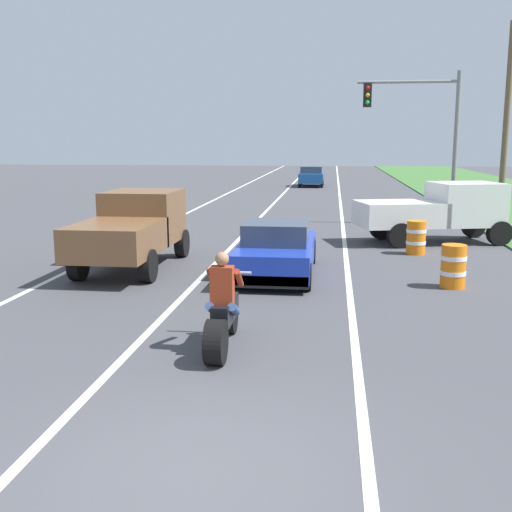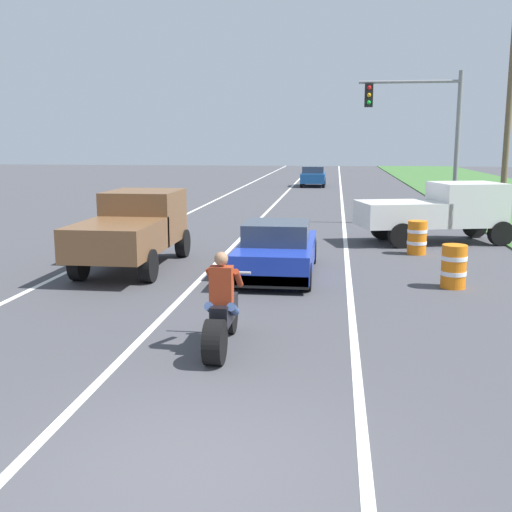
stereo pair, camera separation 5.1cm
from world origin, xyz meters
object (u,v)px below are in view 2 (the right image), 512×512
object	(u,v)px
pickup_truck_left_lane_brown	(134,227)
traffic_light_mast_near	(427,125)
motorcycle_with_rider	(222,315)
distant_car_far_ahead	(313,176)
construction_barrel_mid	(417,237)
pickup_truck_right_shoulder_white	(439,209)
construction_barrel_nearest	(454,266)
sports_car_blue	(277,251)

from	to	relation	value
pickup_truck_left_lane_brown	traffic_light_mast_near	xyz separation A→B (m)	(8.76, 9.78, 2.85)
motorcycle_with_rider	distant_car_far_ahead	xyz separation A→B (m)	(0.07, 37.15, 0.18)
traffic_light_mast_near	construction_barrel_mid	distance (m)	7.66
motorcycle_with_rider	pickup_truck_right_shoulder_white	distance (m)	12.67
traffic_light_mast_near	construction_barrel_nearest	world-z (taller)	traffic_light_mast_near
pickup_truck_right_shoulder_white	distant_car_far_ahead	bearing A→B (deg)	101.25
pickup_truck_left_lane_brown	distant_car_far_ahead	bearing A→B (deg)	83.40
pickup_truck_left_lane_brown	traffic_light_mast_near	size ratio (longest dim) A/B	0.80
pickup_truck_left_lane_brown	construction_barrel_nearest	xyz separation A→B (m)	(7.98, -1.26, -0.60)
motorcycle_with_rider	construction_barrel_nearest	xyz separation A→B (m)	(4.48, 4.97, -0.09)
pickup_truck_right_shoulder_white	construction_barrel_nearest	size ratio (longest dim) A/B	5.14
construction_barrel_mid	distant_car_far_ahead	size ratio (longest dim) A/B	0.25
motorcycle_with_rider	construction_barrel_nearest	world-z (taller)	motorcycle_with_rider
sports_car_blue	construction_barrel_mid	bearing A→B (deg)	42.05
construction_barrel_nearest	sports_car_blue	bearing A→B (deg)	168.83
motorcycle_with_rider	pickup_truck_left_lane_brown	distance (m)	7.17
motorcycle_with_rider	sports_car_blue	size ratio (longest dim) A/B	0.51
construction_barrel_mid	sports_car_blue	bearing A→B (deg)	-137.95
motorcycle_with_rider	construction_barrel_mid	xyz separation A→B (m)	(4.19, 9.26, -0.09)
distant_car_far_ahead	traffic_light_mast_near	bearing A→B (deg)	-76.22
construction_barrel_nearest	construction_barrel_mid	bearing A→B (deg)	93.85
traffic_light_mast_near	construction_barrel_nearest	distance (m)	11.60
pickup_truck_right_shoulder_white	construction_barrel_mid	xyz separation A→B (m)	(-0.98, -2.29, -0.60)
sports_car_blue	traffic_light_mast_near	world-z (taller)	traffic_light_mast_near
motorcycle_with_rider	pickup_truck_left_lane_brown	bearing A→B (deg)	119.35
pickup_truck_left_lane_brown	construction_barrel_mid	world-z (taller)	pickup_truck_left_lane_brown
sports_car_blue	construction_barrel_nearest	xyz separation A→B (m)	(4.14, -0.82, -0.13)
construction_barrel_nearest	motorcycle_with_rider	bearing A→B (deg)	-132.04
pickup_truck_left_lane_brown	pickup_truck_right_shoulder_white	size ratio (longest dim) A/B	0.93
sports_car_blue	distant_car_far_ahead	world-z (taller)	distant_car_far_ahead
sports_car_blue	construction_barrel_mid	xyz separation A→B (m)	(3.85, 3.47, -0.13)
distant_car_far_ahead	construction_barrel_mid	bearing A→B (deg)	-81.61
pickup_truck_left_lane_brown	distant_car_far_ahead	world-z (taller)	pickup_truck_left_lane_brown
distant_car_far_ahead	construction_barrel_nearest	bearing A→B (deg)	-82.21
sports_car_blue	traffic_light_mast_near	xyz separation A→B (m)	(4.92, 10.23, 3.32)
sports_car_blue	construction_barrel_nearest	world-z (taller)	sports_car_blue
motorcycle_with_rider	construction_barrel_mid	world-z (taller)	motorcycle_with_rider
sports_car_blue	pickup_truck_left_lane_brown	world-z (taller)	pickup_truck_left_lane_brown
pickup_truck_left_lane_brown	distant_car_far_ahead	xyz separation A→B (m)	(3.58, 30.92, -0.33)
distant_car_far_ahead	pickup_truck_right_shoulder_white	bearing A→B (deg)	-78.75
motorcycle_with_rider	pickup_truck_right_shoulder_white	bearing A→B (deg)	65.90
construction_barrel_mid	distant_car_far_ahead	world-z (taller)	distant_car_far_ahead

